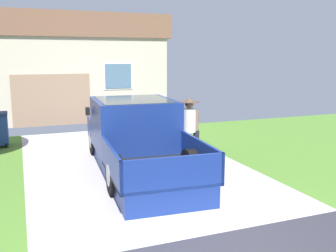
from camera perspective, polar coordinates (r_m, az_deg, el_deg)
name	(u,v)px	position (r m, az deg, el deg)	size (l,w,h in m)	color
pickup_truck	(135,137)	(9.39, -4.95, -1.62)	(2.24, 5.38, 1.67)	navy
person_with_hat	(189,126)	(9.43, 3.18, -0.06)	(0.52, 0.52, 1.73)	black
handbag	(185,164)	(9.26, 2.64, -5.70)	(0.40, 0.20, 0.47)	brown
house_with_garage	(46,67)	(18.08, -17.75, 8.48)	(10.01, 5.27, 4.45)	#BFB59F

